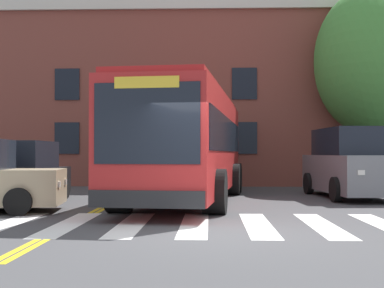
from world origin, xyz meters
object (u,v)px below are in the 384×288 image
car_black_near_lane (19,175)px  car_grey_far_lane (351,165)px  street_tree_curbside_large (370,62)px  city_bus (188,144)px  car_white_behind_bus (226,167)px

car_black_near_lane → car_grey_far_lane: bearing=11.1°
car_grey_far_lane → street_tree_curbside_large: bearing=66.1°
car_black_near_lane → city_bus: bearing=7.7°
city_bus → street_tree_curbside_large: (7.42, 6.05, 3.52)m
car_black_near_lane → car_white_behind_bus: size_ratio=1.14×
city_bus → car_white_behind_bus: city_bus is taller
city_bus → car_white_behind_bus: size_ratio=2.77×
car_black_near_lane → car_white_behind_bus: bearing=57.3°
car_black_near_lane → street_tree_curbside_large: bearing=28.4°
city_bus → car_black_near_lane: bearing=-172.3°
street_tree_curbside_large → car_black_near_lane: bearing=-151.6°
city_bus → car_white_behind_bus: (1.49, 9.47, -0.96)m
street_tree_curbside_large → city_bus: bearing=-140.8°
car_black_near_lane → car_grey_far_lane: size_ratio=0.89×
city_bus → car_black_near_lane: city_bus is taller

